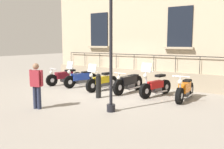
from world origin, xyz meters
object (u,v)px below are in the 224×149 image
(motorcycle_yellow, at_px, (102,82))
(bollard, at_px, (98,86))
(motorcycle_blue, at_px, (81,78))
(motorcycle_red, at_px, (156,86))
(pedestrian_standing, at_px, (37,84))
(lamppost, at_px, (111,32))
(motorcycle_black, at_px, (129,83))
(motorcycle_orange, at_px, (185,90))
(motorcycle_maroon, at_px, (65,77))

(motorcycle_yellow, relative_size, bollard, 1.97)
(motorcycle_blue, bearing_deg, motorcycle_red, 91.17)
(bollard, relative_size, pedestrian_standing, 0.64)
(motorcycle_red, distance_m, lamppost, 3.66)
(pedestrian_standing, bearing_deg, motorcycle_yellow, 179.84)
(lamppost, xyz_separation_m, bollard, (-1.35, -1.51, -2.07))
(pedestrian_standing, bearing_deg, motorcycle_blue, -160.18)
(motorcycle_black, xyz_separation_m, motorcycle_orange, (0.05, 2.56, -0.05))
(motorcycle_maroon, height_order, lamppost, lamppost)
(motorcycle_black, distance_m, pedestrian_standing, 4.27)
(motorcycle_yellow, height_order, motorcycle_orange, motorcycle_yellow)
(motorcycle_red, xyz_separation_m, bollard, (1.58, -1.82, 0.09))
(motorcycle_yellow, relative_size, motorcycle_red, 1.00)
(motorcycle_red, relative_size, lamppost, 0.42)
(bollard, bearing_deg, motorcycle_red, 130.99)
(motorcycle_maroon, distance_m, bollard, 3.69)
(motorcycle_yellow, distance_m, motorcycle_orange, 3.86)
(motorcycle_black, bearing_deg, motorcycle_yellow, -79.26)
(motorcycle_maroon, height_order, motorcycle_black, motorcycle_black)
(motorcycle_maroon, distance_m, motorcycle_red, 5.19)
(motorcycle_red, bearing_deg, lamppost, -6.17)
(motorcycle_maroon, distance_m, motorcycle_yellow, 2.59)
(motorcycle_maroon, relative_size, bollard, 2.06)
(motorcycle_blue, bearing_deg, motorcycle_yellow, 83.82)
(motorcycle_red, height_order, lamppost, lamppost)
(motorcycle_blue, xyz_separation_m, motorcycle_orange, (-0.04, 5.29, -0.04))
(motorcycle_black, bearing_deg, motorcycle_maroon, -88.88)
(motorcycle_maroon, relative_size, motorcycle_blue, 1.06)
(motorcycle_maroon, bearing_deg, motorcycle_red, 90.74)
(motorcycle_black, relative_size, pedestrian_standing, 1.40)
(motorcycle_yellow, distance_m, motorcycle_black, 1.32)
(motorcycle_orange, bearing_deg, motorcycle_maroon, -89.80)
(motorcycle_black, relative_size, motorcycle_orange, 1.08)
(motorcycle_blue, height_order, pedestrian_standing, pedestrian_standing)
(pedestrian_standing, bearing_deg, motorcycle_orange, 135.90)
(motorcycle_yellow, bearing_deg, motorcycle_blue, -96.18)
(motorcycle_red, bearing_deg, motorcycle_black, -90.40)
(motorcycle_red, bearing_deg, motorcycle_yellow, -84.79)
(motorcycle_maroon, distance_m, motorcycle_blue, 1.15)
(motorcycle_maroon, xyz_separation_m, motorcycle_black, (-0.08, 3.88, 0.03))
(motorcycle_yellow, relative_size, lamppost, 0.42)
(motorcycle_black, bearing_deg, motorcycle_orange, 88.81)
(motorcycle_blue, xyz_separation_m, motorcycle_yellow, (0.16, 1.44, -0.02))
(motorcycle_orange, distance_m, bollard, 3.44)
(motorcycle_black, xyz_separation_m, pedestrian_standing, (4.04, -1.31, 0.43))
(motorcycle_yellow, bearing_deg, pedestrian_standing, -0.16)
(motorcycle_yellow, xyz_separation_m, motorcycle_orange, (-0.19, 3.86, -0.02))
(motorcycle_blue, distance_m, pedestrian_standing, 4.22)
(motorcycle_blue, bearing_deg, bollard, 55.89)
(pedestrian_standing, bearing_deg, lamppost, 115.61)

